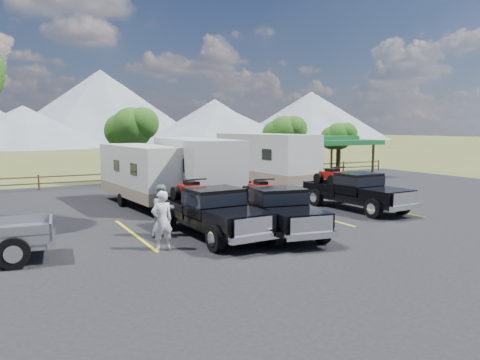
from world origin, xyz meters
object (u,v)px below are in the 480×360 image
trailer_center (195,171)px  person_a (162,220)px  pavilion (327,141)px  rig_center (276,208)px  rig_right (355,190)px  trailer_left (143,174)px  trailer_right (265,160)px  person_b (163,210)px  rig_left (211,210)px

trailer_center → person_a: trailer_center is taller
pavilion → rig_center: (-14.31, -15.18, -1.84)m
rig_center → trailer_center: trailer_center is taller
rig_center → rig_right: rig_right is taller
trailer_left → trailer_right: (8.57, 2.59, 0.25)m
rig_right → person_b: (-9.75, -0.97, -0.01)m
trailer_left → rig_left: bearing=-93.0°
rig_right → trailer_left: 10.30m
trailer_left → trailer_center: size_ratio=0.90×
pavilion → person_a: bearing=-140.4°
trailer_center → person_a: 8.43m
trailer_right → person_b: (-9.83, -9.36, -0.88)m
rig_left → trailer_right: bearing=47.3°
trailer_center → trailer_right: 7.38m
trailer_center → person_b: size_ratio=5.16×
rig_right → trailer_center: size_ratio=0.62×
rig_left → trailer_center: (2.01, 6.29, 0.79)m
pavilion → trailer_left: pavilion is taller
rig_left → person_a: size_ratio=3.14×
trailer_right → person_a: trailer_right is taller
trailer_center → person_b: bearing=-117.3°
rig_center → person_a: size_ratio=3.11×
rig_center → person_a: (-4.45, -0.33, 0.03)m
rig_left → rig_right: rig_left is taller
pavilion → rig_left: 22.13m
pavilion → person_b: (-18.14, -13.72, -1.82)m
rig_right → trailer_left: trailer_left is taller
person_a → trailer_center: bearing=-121.8°
trailer_left → person_a: trailer_left is taller
pavilion → rig_center: size_ratio=1.05×
pavilion → person_b: bearing=-142.9°
rig_left → trailer_center: 6.65m
rig_right → person_a: rig_right is taller
trailer_left → trailer_center: trailer_center is taller
person_a → trailer_right: bearing=-135.2°
rig_center → trailer_right: 12.40m
rig_center → person_b: (-3.83, 1.45, 0.01)m
person_b → pavilion: bearing=28.1°
rig_left → person_b: bearing=149.3°
rig_center → trailer_right: trailer_right is taller
trailer_right → person_a: bearing=-137.3°
trailer_left → person_b: (-1.26, -6.77, -0.63)m
rig_left → person_a: rig_left is taller
rig_center → person_a: bearing=-166.7°
rig_left → rig_right: 8.41m
rig_left → trailer_right: size_ratio=0.60×
rig_center → trailer_left: (-2.56, 8.23, 0.65)m
pavilion → rig_right: size_ratio=1.04×
rig_center → trailer_left: size_ratio=0.68×
pavilion → person_b: size_ratio=3.35×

